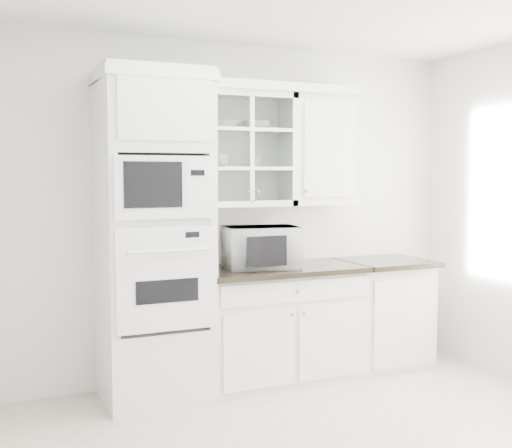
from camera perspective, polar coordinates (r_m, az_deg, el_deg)
name	(u,v)px	position (r m, az deg, el deg)	size (l,w,h in m)	color
room_shell	(311,154)	(4.05, 4.89, 6.19)	(4.00, 3.50, 2.70)	white
oven_column	(154,237)	(4.71, -9.08, -1.15)	(0.76, 0.68, 2.40)	white
base_cabinet_run	(279,323)	(5.22, 2.06, -8.75)	(1.32, 0.67, 0.92)	white
extra_base_cabinet	(382,312)	(5.72, 11.18, -7.66)	(0.72, 0.67, 0.92)	white
upper_cabinet_glass	(244,149)	(5.11, -1.11, 6.64)	(0.80, 0.33, 0.90)	white
upper_cabinet_solid	(318,151)	(5.40, 5.54, 6.50)	(0.55, 0.33, 0.90)	white
crown_molding	(232,86)	(5.09, -2.13, 12.13)	(2.14, 0.38, 0.07)	white
countertop_microwave	(261,247)	(5.04, 0.42, -2.06)	(0.56, 0.47, 0.33)	white
bowl_a	(223,124)	(5.04, -2.96, 8.83)	(0.24, 0.24, 0.06)	white
bowl_b	(256,125)	(5.18, 0.02, 8.76)	(0.22, 0.22, 0.07)	white
cup_a	(221,161)	(5.02, -3.15, 5.65)	(0.13, 0.13, 0.10)	white
cup_b	(255,161)	(5.16, -0.10, 5.63)	(0.11, 0.11, 0.10)	white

